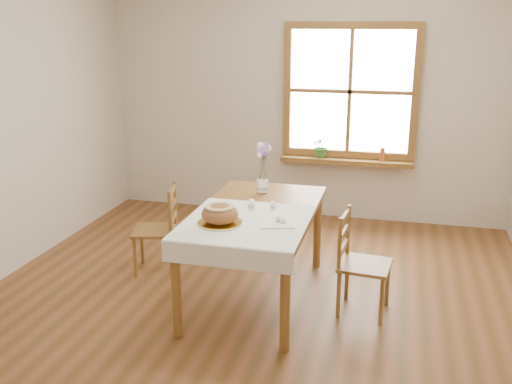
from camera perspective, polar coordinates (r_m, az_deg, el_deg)
ground at (r=4.53m, az=-0.96°, el=-12.05°), size 5.00×5.00×0.00m
room_walls at (r=4.00m, az=-1.08°, el=9.93°), size 4.60×5.10×2.65m
window at (r=6.36m, az=9.38°, el=9.89°), size 1.46×0.08×1.46m
window_sill at (r=6.43m, az=9.00°, el=3.08°), size 1.46×0.20×0.05m
dining_table at (r=4.52m, az=0.00°, el=-2.86°), size 0.90×1.60×0.75m
table_linen at (r=4.21m, az=-1.03°, el=-3.04°), size 0.91×0.99×0.01m
chair_left at (r=5.18m, az=-10.08°, el=-3.68°), size 0.47×0.46×0.80m
chair_right at (r=4.46m, az=10.85°, el=-7.05°), size 0.43×0.41×0.81m
bread_plate at (r=4.17m, az=-3.62°, el=-3.11°), size 0.36×0.36×0.02m
bread_loaf at (r=4.14m, az=-3.64°, el=-2.03°), size 0.27×0.27×0.15m
egg_napkin at (r=4.16m, az=2.04°, el=-3.13°), size 0.31×0.28×0.01m
eggs at (r=4.15m, az=2.05°, el=-2.77°), size 0.24×0.23×0.04m
salt_shaker at (r=4.43m, az=-0.47°, el=-1.29°), size 0.06×0.06×0.10m
pepper_shaker at (r=4.43m, az=1.69°, el=-1.40°), size 0.05×0.05×0.08m
flower_vase at (r=4.94m, az=0.65°, el=0.52°), size 0.12×0.12×0.11m
lavender_bouquet at (r=4.88m, az=0.65°, el=2.94°), size 0.17×0.17×0.32m
potted_plant at (r=6.43m, az=6.56°, el=4.31°), size 0.30×0.31×0.20m
amber_bottle at (r=6.38m, az=12.52°, el=3.74°), size 0.05×0.05×0.15m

